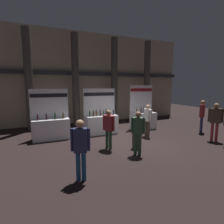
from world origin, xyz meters
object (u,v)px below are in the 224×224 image
at_px(visitor_1, 215,118).
at_px(visitor_4, 148,118).
at_px(exhibitor_booth_2, 143,119).
at_px(exhibitor_booth_1, 101,122).
at_px(visitor_0, 138,129).
at_px(visitor_5, 109,126).
at_px(exhibitor_booth_0, 51,127).
at_px(visitor_2, 80,146).
at_px(visitor_3, 202,113).
at_px(trash_bin, 136,141).

height_order(visitor_1, visitor_4, visitor_1).
xyz_separation_m(exhibitor_booth_2, visitor_4, (-0.69, -1.40, 0.34)).
bearing_deg(exhibitor_booth_1, exhibitor_booth_2, -0.73).
xyz_separation_m(visitor_0, visitor_5, (-0.74, 1.00, -0.01)).
distance_m(exhibitor_booth_0, exhibitor_booth_1, 2.56).
bearing_deg(exhibitor_booth_1, visitor_4, -36.41).
relative_size(visitor_2, visitor_4, 1.04).
bearing_deg(exhibitor_booth_2, visitor_3, -38.21).
distance_m(visitor_1, visitor_3, 1.54).
relative_size(visitor_0, visitor_4, 1.01).
xyz_separation_m(exhibitor_booth_0, visitor_1, (6.92, -3.33, 0.46)).
height_order(trash_bin, visitor_0, visitor_0).
xyz_separation_m(exhibitor_booth_2, trash_bin, (-2.15, -2.70, -0.29)).
relative_size(trash_bin, visitor_5, 0.41).
relative_size(visitor_3, visitor_4, 1.10).
bearing_deg(trash_bin, exhibitor_booth_1, 100.13).
xyz_separation_m(exhibitor_booth_0, visitor_2, (0.36, -4.32, 0.39)).
xyz_separation_m(exhibitor_booth_1, exhibitor_booth_2, (2.63, -0.03, 0.02)).
bearing_deg(trash_bin, visitor_4, 41.74).
bearing_deg(visitor_0, exhibitor_booth_2, -87.72).
relative_size(exhibitor_booth_0, visitor_5, 1.50).
bearing_deg(visitor_4, trash_bin, 129.06).
distance_m(trash_bin, visitor_2, 3.19).
bearing_deg(trash_bin, visitor_3, 9.16).
height_order(exhibitor_booth_0, visitor_3, exhibitor_booth_0).
bearing_deg(visitor_1, exhibitor_booth_2, 169.82).
bearing_deg(visitor_4, exhibitor_booth_0, 69.62).
bearing_deg(visitor_3, visitor_5, 152.53).
bearing_deg(exhibitor_booth_1, trash_bin, -79.87).
distance_m(trash_bin, visitor_3, 4.74).
xyz_separation_m(exhibitor_booth_1, trash_bin, (0.49, -2.73, -0.28)).
distance_m(visitor_2, visitor_5, 2.55).
xyz_separation_m(exhibitor_booth_0, visitor_4, (4.51, -1.44, 0.36)).
relative_size(exhibitor_booth_1, exhibitor_booth_2, 0.93).
bearing_deg(exhibitor_booth_2, visitor_1, -62.47).
bearing_deg(visitor_3, exhibitor_booth_0, 134.34).
xyz_separation_m(exhibitor_booth_0, visitor_5, (1.99, -2.35, 0.36)).
bearing_deg(visitor_0, trash_bin, -78.52).
relative_size(exhibitor_booth_1, visitor_0, 1.47).
bearing_deg(visitor_1, exhibitor_booth_0, -153.45).
bearing_deg(trash_bin, exhibitor_booth_0, 138.12).
relative_size(visitor_2, visitor_3, 0.95).
distance_m(visitor_0, visitor_4, 2.61).
distance_m(visitor_1, visitor_2, 6.63).
bearing_deg(trash_bin, visitor_5, 160.11).
distance_m(exhibitor_booth_2, trash_bin, 3.46).
bearing_deg(visitor_2, exhibitor_booth_0, 113.52).
height_order(visitor_3, visitor_5, visitor_3).
xyz_separation_m(trash_bin, visitor_0, (-0.32, -0.62, 0.64)).
distance_m(exhibitor_booth_1, visitor_3, 5.50).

